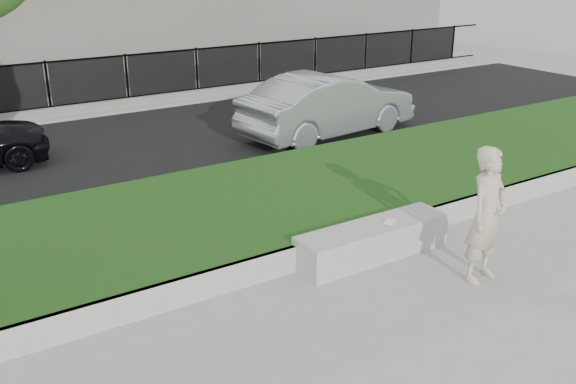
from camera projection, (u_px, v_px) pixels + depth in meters
ground at (330, 304)px, 8.46m from camera, size 90.00×90.00×0.00m
grass_bank at (224, 216)px, 10.74m from camera, size 34.00×4.00×0.40m
grass_kerb at (288, 261)px, 9.20m from camera, size 34.00×0.08×0.40m
street at (116, 147)px, 15.12m from camera, size 34.00×7.00×0.04m
far_pavement at (65, 108)px, 18.64m from camera, size 34.00×3.00×0.12m
iron_fence at (72, 98)px, 17.68m from camera, size 32.00×0.30×1.50m
stone_bench at (373, 241)px, 9.70m from camera, size 2.53×0.63×0.52m
man at (487, 215)px, 8.79m from camera, size 0.77×0.57×1.94m
book at (390, 221)px, 9.70m from camera, size 0.24×0.23×0.02m
car_silver at (328, 105)px, 15.73m from camera, size 4.83×2.17×1.54m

